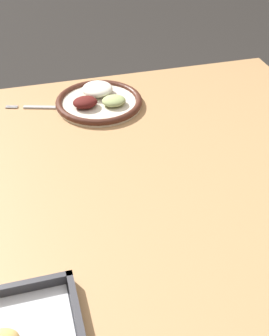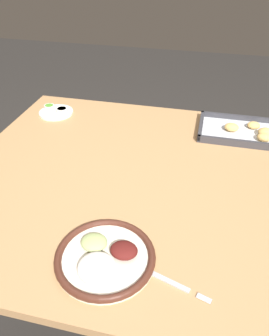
{
  "view_description": "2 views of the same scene",
  "coord_description": "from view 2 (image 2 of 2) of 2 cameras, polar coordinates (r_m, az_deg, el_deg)",
  "views": [
    {
      "loc": [
        0.23,
        0.84,
        1.42
      ],
      "look_at": [
        0.0,
        0.0,
        0.76
      ],
      "focal_mm": 50.0,
      "sensor_mm": 36.0,
      "label": 1
    },
    {
      "loc": [
        0.21,
        -0.87,
        1.41
      ],
      "look_at": [
        0.0,
        0.0,
        0.76
      ],
      "focal_mm": 35.0,
      "sensor_mm": 36.0,
      "label": 2
    }
  ],
  "objects": [
    {
      "name": "ground_plane",
      "position": [
        1.67,
        -0.14,
        -21.54
      ],
      "size": [
        8.0,
        8.0,
        0.0
      ],
      "primitive_type": "plane",
      "color": "#282623"
    },
    {
      "name": "dining_table",
      "position": [
        1.18,
        -0.19,
        -4.64
      ],
      "size": [
        1.21,
        1.09,
        0.73
      ],
      "color": "#AD7F51",
      "rests_on": "ground_plane"
    },
    {
      "name": "dinner_plate",
      "position": [
        0.86,
        -5.21,
        -15.22
      ],
      "size": [
        0.26,
        0.26,
        0.04
      ],
      "color": "beige",
      "rests_on": "dining_table"
    },
    {
      "name": "fork",
      "position": [
        0.83,
        5.7,
        -18.9
      ],
      "size": [
        0.19,
        0.07,
        0.0
      ],
      "rotation": [
        0.0,
        0.0,
        -0.3
      ],
      "color": "#B2B2B7",
      "rests_on": "dining_table"
    },
    {
      "name": "saucer_plate",
      "position": [
        1.56,
        -13.48,
        9.59
      ],
      "size": [
        0.15,
        0.15,
        0.03
      ],
      "color": "white",
      "rests_on": "dining_table"
    },
    {
      "name": "baking_tray",
      "position": [
        1.43,
        19.02,
        5.99
      ],
      "size": [
        0.37,
        0.23,
        0.04
      ],
      "color": "#333338",
      "rests_on": "dining_table"
    }
  ]
}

